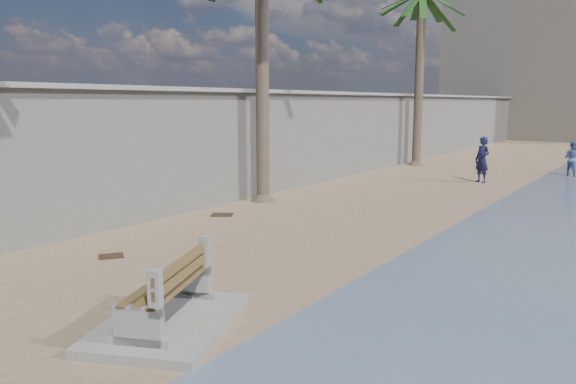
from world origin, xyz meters
The scene contains 8 objects.
seawall centered at (-5.20, 20.00, 1.75)m, with size 0.45×70.00×3.50m, color gray.
wall_cap centered at (-5.20, 20.00, 3.55)m, with size 0.80×70.00×0.12m, color gray.
end_building centered at (-2.00, 52.00, 7.00)m, with size 18.00×12.00×14.00m, color #B7AA93.
bench_far centered at (0.78, 2.09, 0.45)m, with size 2.52×2.94×1.03m.
person_a centered at (0.33, 19.48, 1.05)m, with size 0.76×0.51×2.11m, color #16173D.
person_b centered at (3.00, 23.72, 0.85)m, with size 0.82×0.63×1.70m, color #4E66A2.
debris_c centered at (-3.91, 8.64, 0.01)m, with size 0.60×0.48×0.03m, color #382616.
debris_d centered at (-2.95, 4.03, 0.01)m, with size 0.50×0.40×0.03m, color #382616.
Camera 1 is at (6.51, -3.23, 3.20)m, focal length 35.00 mm.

